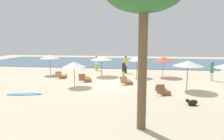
# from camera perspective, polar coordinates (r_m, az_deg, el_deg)

# --- Properties ---
(ground_plane) EXTENTS (60.00, 60.00, 0.00)m
(ground_plane) POSITION_cam_1_polar(r_m,az_deg,el_deg) (17.11, -0.76, -3.92)
(ground_plane) COLOR beige
(ocean_water) EXTENTS (48.00, 16.00, 0.06)m
(ocean_water) POSITION_cam_1_polar(r_m,az_deg,el_deg) (33.80, 3.98, 2.23)
(ocean_water) COLOR #476B7F
(ocean_water) RESTS_ON ground_plane
(umbrella_0) EXTENTS (2.17, 2.17, 2.20)m
(umbrella_0) POSITION_cam_1_polar(r_m,az_deg,el_deg) (15.61, 20.77, 1.77)
(umbrella_0) COLOR brown
(umbrella_0) RESTS_ON ground_plane
(umbrella_1) EXTENTS (1.84, 1.84, 1.97)m
(umbrella_1) POSITION_cam_1_polar(r_m,az_deg,el_deg) (16.23, -10.70, 1.57)
(umbrella_1) COLOR brown
(umbrella_1) RESTS_ON ground_plane
(umbrella_2) EXTENTS (2.04, 2.04, 2.16)m
(umbrella_2) POSITION_cam_1_polar(r_m,az_deg,el_deg) (22.38, -17.24, 3.65)
(umbrella_2) COLOR brown
(umbrella_2) RESTS_ON ground_plane
(umbrella_3) EXTENTS (2.28, 2.28, 2.01)m
(umbrella_3) POSITION_cam_1_polar(r_m,az_deg,el_deg) (20.57, -2.97, 3.35)
(umbrella_3) COLOR brown
(umbrella_3) RESTS_ON ground_plane
(umbrella_4) EXTENTS (2.16, 2.16, 2.03)m
(umbrella_4) POSITION_cam_1_polar(r_m,az_deg,el_deg) (20.63, 14.39, 3.07)
(umbrella_4) COLOR olive
(umbrella_4) RESTS_ON ground_plane
(umbrella_7) EXTENTS (1.71, 1.71, 2.13)m
(umbrella_7) POSITION_cam_1_polar(r_m,az_deg,el_deg) (19.98, 7.11, 3.29)
(umbrella_7) COLOR olive
(umbrella_7) RESTS_ON ground_plane
(lounger_0) EXTENTS (1.06, 1.80, 0.67)m
(lounger_0) POSITION_cam_1_polar(r_m,az_deg,el_deg) (20.49, -13.83, -1.61)
(lounger_0) COLOR olive
(lounger_0) RESTS_ON ground_plane
(lounger_1) EXTENTS (1.12, 1.80, 0.67)m
(lounger_1) POSITION_cam_1_polar(r_m,az_deg,el_deg) (17.27, 4.21, -3.25)
(lounger_1) COLOR olive
(lounger_1) RESTS_ON ground_plane
(lounger_3) EXTENTS (1.00, 1.75, 0.73)m
(lounger_3) POSITION_cam_1_polar(r_m,az_deg,el_deg) (14.50, 14.10, -5.75)
(lounger_3) COLOR brown
(lounger_3) RESTS_ON ground_plane
(lounger_4) EXTENTS (1.18, 1.76, 0.72)m
(lounger_4) POSITION_cam_1_polar(r_m,az_deg,el_deg) (18.41, -7.22, -2.57)
(lounger_4) COLOR brown
(lounger_4) RESTS_ON ground_plane
(person_0) EXTENTS (0.48, 0.48, 1.94)m
(person_0) POSITION_cam_1_polar(r_m,az_deg,el_deg) (22.47, 3.86, 1.57)
(person_0) COLOR #26262D
(person_0) RESTS_ON ground_plane
(person_1) EXTENTS (0.37, 0.37, 1.74)m
(person_1) POSITION_cam_1_polar(r_m,az_deg,el_deg) (20.37, 26.47, -0.30)
(person_1) COLOR white
(person_1) RESTS_ON ground_plane
(person_2) EXTENTS (0.48, 0.48, 1.78)m
(person_2) POSITION_cam_1_polar(r_m,az_deg,el_deg) (24.61, -4.49, 1.96)
(person_2) COLOR yellow
(person_2) RESTS_ON ground_plane
(person_3) EXTENTS (0.32, 0.32, 1.74)m
(person_3) POSITION_cam_1_polar(r_m,az_deg,el_deg) (18.90, 3.33, -0.02)
(person_3) COLOR yellow
(person_3) RESTS_ON ground_plane
(dog) EXTENTS (0.72, 0.52, 0.33)m
(dog) POSITION_cam_1_polar(r_m,az_deg,el_deg) (12.40, 21.76, -8.49)
(dog) COLOR black
(dog) RESTS_ON ground_plane
(surfboard) EXTENTS (2.43, 0.95, 0.07)m
(surfboard) POSITION_cam_1_polar(r_m,az_deg,el_deg) (14.98, -23.64, -6.29)
(surfboard) COLOR #338CCC
(surfboard) RESTS_ON ground_plane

